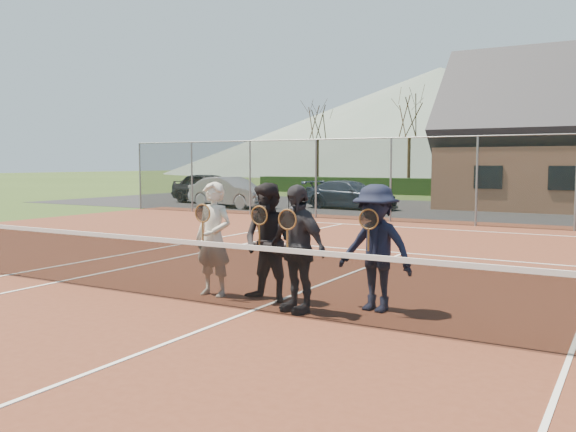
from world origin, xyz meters
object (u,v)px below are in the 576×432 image
Objects in this scene: player_c at (297,248)px; player_b at (269,242)px; tennis_net at (252,275)px; car_a at (209,188)px; car_c at (351,195)px; car_b at (231,192)px; player_d at (376,248)px; player_a at (214,239)px.

player_b is at bearing 152.76° from player_c.
player_b is (-0.12, 0.65, 0.38)m from tennis_net.
car_a is 23.01m from player_b.
player_b reaches higher than tennis_net.
car_c is 2.50× the size of player_c.
car_a is at bearing 128.91° from tennis_net.
car_c is (8.01, 0.15, -0.16)m from car_a.
car_b is at bearing 127.94° from player_c.
player_d is (13.60, -15.65, 0.20)m from car_b.
tennis_net is at bearing -152.62° from car_c.
player_b reaches higher than car_a.
car_c is at bearing 107.66° from player_a.
car_a is 3.27m from car_b.
player_a is 1.00× the size of player_c.
car_c is 18.85m from player_a.
tennis_net is at bearing -135.46° from car_b.
car_b is 19.90m from player_b.
player_a is (11.02, -15.99, 0.20)m from car_b.
car_b is 19.42m from player_a.
car_c is at bearing 115.24° from player_d.
player_a is 1.00× the size of player_b.
player_c is at bearing 28.65° from tennis_net.
player_d is (2.59, 0.35, -0.00)m from player_a.
player_d is (8.30, -17.62, 0.27)m from car_c.
player_b is (14.70, -17.71, 0.11)m from car_a.
player_d is at bearing -147.56° from car_c.
tennis_net is 1.28m from player_a.
car_c is 0.39× the size of tennis_net.
player_d reaches higher than car_c.
player_c is (0.56, 0.30, 0.38)m from tennis_net.
player_d is at bearing -121.64° from car_a.
car_b is 2.44× the size of player_a.
car_b is (2.72, -1.82, -0.08)m from car_a.
player_c is at bearing -124.28° from car_a.
car_c is at bearing 112.01° from player_c.
car_b is at bearing 131.00° from player_d.
player_a is (5.72, -17.96, 0.27)m from car_c.
car_a is at bearing 130.42° from player_c.
car_a is 22.49m from player_a.
car_a is 0.41× the size of tennis_net.
player_a reaches higher than car_a.
player_b and player_c have the same top height.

